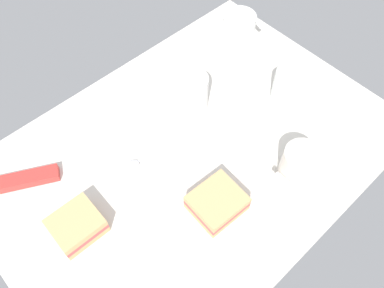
# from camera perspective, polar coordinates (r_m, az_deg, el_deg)

# --- Properties ---
(tabletop) EXTENTS (0.90, 0.64, 0.02)m
(tabletop) POSITION_cam_1_polar(r_m,az_deg,el_deg) (0.90, 0.00, -1.40)
(tabletop) COLOR beige
(tabletop) RESTS_ON ground
(coffee_mug_black) EXTENTS (0.11, 0.09, 0.09)m
(coffee_mug_black) POSITION_cam_1_polar(r_m,az_deg,el_deg) (1.10, 6.69, 15.99)
(coffee_mug_black) COLOR white
(coffee_mug_black) RESTS_ON tabletop
(coffee_mug_milky) EXTENTS (0.10, 0.08, 0.09)m
(coffee_mug_milky) POSITION_cam_1_polar(r_m,az_deg,el_deg) (0.85, 15.20, -2.90)
(coffee_mug_milky) COLOR silver
(coffee_mug_milky) RESTS_ON tabletop
(coffee_mug_spare) EXTENTS (0.11, 0.09, 0.10)m
(coffee_mug_spare) POSITION_cam_1_polar(r_m,az_deg,el_deg) (0.93, -0.49, 7.26)
(coffee_mug_spare) COLOR white
(coffee_mug_spare) RESTS_ON tabletop
(sandwich_main) EXTENTS (0.10, 0.10, 0.04)m
(sandwich_main) POSITION_cam_1_polar(r_m,az_deg,el_deg) (0.81, 3.62, -8.42)
(sandwich_main) COLOR tan
(sandwich_main) RESTS_ON tabletop
(sandwich_side) EXTENTS (0.10, 0.09, 0.04)m
(sandwich_side) POSITION_cam_1_polar(r_m,az_deg,el_deg) (0.82, -16.24, -11.17)
(sandwich_side) COLOR tan
(sandwich_side) RESTS_ON tabletop
(glass_of_milk) EXTENTS (0.07, 0.07, 0.09)m
(glass_of_milk) POSITION_cam_1_polar(r_m,az_deg,el_deg) (0.98, 13.50, 7.86)
(glass_of_milk) COLOR silver
(glass_of_milk) RESTS_ON tabletop
(spoon) EXTENTS (0.11, 0.03, 0.01)m
(spoon) POSITION_cam_1_polar(r_m,az_deg,el_deg) (0.88, -7.66, -2.48)
(spoon) COLOR silver
(spoon) RESTS_ON tabletop
(snack_bar) EXTENTS (0.14, 0.09, 0.02)m
(snack_bar) POSITION_cam_1_polar(r_m,az_deg,el_deg) (0.92, -22.76, -4.69)
(snack_bar) COLOR red
(snack_bar) RESTS_ON tabletop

